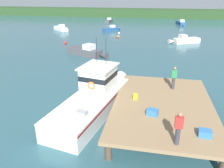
% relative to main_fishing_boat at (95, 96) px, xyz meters
% --- Properties ---
extents(ground_plane, '(200.00, 200.00, 0.00)m').
position_rel_main_fishing_boat_xyz_m(ground_plane, '(-0.31, -0.53, -1.01)').
color(ground_plane, '#2D5660').
extents(dock, '(6.00, 9.00, 1.20)m').
position_rel_main_fishing_boat_xyz_m(dock, '(4.49, -0.53, 0.07)').
color(dock, '#4C3D2D').
rests_on(dock, ground).
extents(main_fishing_boat, '(4.02, 9.97, 4.80)m').
position_rel_main_fishing_boat_xyz_m(main_fishing_boat, '(0.00, 0.00, 0.00)').
color(main_fishing_boat, white).
rests_on(main_fishing_boat, ground).
extents(crate_single_far, '(0.64, 0.49, 0.34)m').
position_rel_main_fishing_boat_xyz_m(crate_single_far, '(6.37, -3.59, 0.36)').
color(crate_single_far, '#3370B2').
rests_on(crate_single_far, dock).
extents(crate_stack_mid_dock, '(0.69, 0.57, 0.34)m').
position_rel_main_fishing_boat_xyz_m(crate_stack_mid_dock, '(3.88, -2.05, 0.36)').
color(crate_stack_mid_dock, '#3370B2').
rests_on(crate_stack_mid_dock, dock).
extents(bait_bucket, '(0.32, 0.32, 0.34)m').
position_rel_main_fishing_boat_xyz_m(bait_bucket, '(2.74, -0.25, 0.36)').
color(bait_bucket, yellow).
rests_on(bait_bucket, dock).
extents(deckhand_by_the_boat, '(0.36, 0.22, 1.63)m').
position_rel_main_fishing_boat_xyz_m(deckhand_by_the_boat, '(5.01, -4.45, 1.05)').
color(deckhand_by_the_boat, '#383842').
rests_on(deckhand_by_the_boat, dock).
extents(deckhand_further_back, '(0.36, 0.22, 1.63)m').
position_rel_main_fishing_boat_xyz_m(deckhand_further_back, '(5.19, 1.88, 1.05)').
color(deckhand_further_back, '#383842').
rests_on(deckhand_further_back, dock).
extents(moored_boat_outer_mooring, '(2.12, 5.12, 1.28)m').
position_rel_main_fishing_boat_xyz_m(moored_boat_outer_mooring, '(9.63, 44.83, -0.57)').
color(moored_boat_outer_mooring, '#285184').
rests_on(moored_boat_outer_mooring, ground).
extents(moored_boat_near_channel, '(3.30, 4.06, 1.12)m').
position_rel_main_fishing_boat_xyz_m(moored_boat_near_channel, '(-5.36, 32.98, -0.62)').
color(moored_boat_near_channel, '#285184').
rests_on(moored_boat_near_channel, ground).
extents(moored_boat_off_the_point, '(5.91, 3.47, 1.51)m').
position_rel_main_fishing_boat_xyz_m(moored_boat_off_the_point, '(-4.70, 13.42, -0.49)').
color(moored_boat_off_the_point, '#4C4C51').
rests_on(moored_boat_off_the_point, ground).
extents(moored_boat_far_left, '(1.48, 4.55, 1.14)m').
position_rel_main_fishing_boat_xyz_m(moored_boat_far_left, '(-8.61, 46.28, -0.61)').
color(moored_boat_far_left, '#4C4C51').
rests_on(moored_boat_far_left, ground).
extents(moored_boat_mid_harbor, '(4.43, 4.19, 1.29)m').
position_rel_main_fishing_boat_xyz_m(moored_boat_mid_harbor, '(-15.68, 31.12, -0.56)').
color(moored_boat_mid_harbor, white).
rests_on(moored_boat_mid_harbor, ground).
extents(moored_boat_far_right, '(5.16, 3.32, 1.34)m').
position_rel_main_fishing_boat_xyz_m(moored_boat_far_right, '(8.27, 23.52, -0.55)').
color(moored_boat_far_right, white).
rests_on(moored_boat_far_right, ground).
extents(mooring_buoy_inshore, '(0.44, 0.44, 0.44)m').
position_rel_main_fishing_boat_xyz_m(mooring_buoy_inshore, '(-3.13, 29.00, -0.79)').
color(mooring_buoy_inshore, silver).
rests_on(mooring_buoy_inshore, ground).
extents(mooring_buoy_spare_mooring, '(0.45, 0.45, 0.45)m').
position_rel_main_fishing_boat_xyz_m(mooring_buoy_spare_mooring, '(-2.79, 25.54, -0.78)').
color(mooring_buoy_spare_mooring, '#EA5B19').
rests_on(mooring_buoy_spare_mooring, ground).
extents(mooring_buoy_outer, '(0.44, 0.44, 0.44)m').
position_rel_main_fishing_boat_xyz_m(mooring_buoy_outer, '(-9.88, 19.06, -0.79)').
color(mooring_buoy_outer, red).
rests_on(mooring_buoy_outer, ground).
extents(far_shoreline, '(120.00, 8.00, 2.40)m').
position_rel_main_fishing_boat_xyz_m(far_shoreline, '(-0.31, 61.47, 0.19)').
color(far_shoreline, '#284723').
rests_on(far_shoreline, ground).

